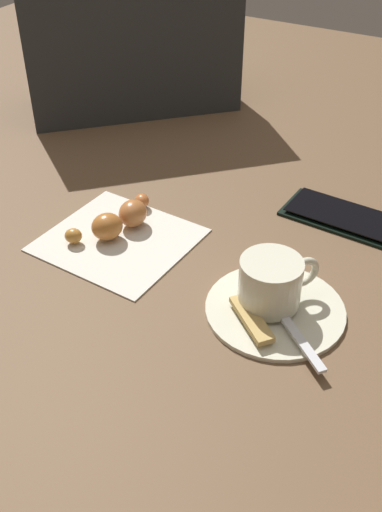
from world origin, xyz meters
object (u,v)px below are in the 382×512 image
Objects in this scene: espresso_cup at (272,282)px; saucer at (275,308)px; cell_phone at (346,218)px; croissant at (119,219)px; teaspoon at (277,307)px; laptop_bag at (130,34)px; sugar_packet at (251,319)px; napkin at (118,239)px.

saucer is at bearing -13.82° from espresso_cup.
espresso_cup is 0.49× the size of cell_phone.
croissant is (-0.21, 0.04, -0.02)m from espresso_cup.
teaspoon reaches higher than saucer.
laptop_bag is (-0.41, 0.36, 0.11)m from teaspoon.
espresso_cup reaches higher than croissant.
croissant reaches higher than saucer.
sugar_packet is 0.57m from laptop_bag.
saucer is 0.03m from espresso_cup.
napkin is at bearing 76.34° from laptop_bag.
napkin is (-0.20, 0.06, -0.01)m from sugar_packet.
napkin is at bearing -141.86° from cell_phone.
laptop_bag reaches higher than sugar_packet.
saucer is 0.87× the size of napkin.
croissant is (-0.21, 0.07, 0.01)m from sugar_packet.
teaspoon is at bearing -11.13° from croissant.
espresso_cup is 0.60× the size of croissant.
saucer is 0.21m from napkin.
sugar_packet is at bearing 90.93° from laptop_bag.
croissant is 0.81× the size of cell_phone.
teaspoon is 0.03m from sugar_packet.
teaspoon is at bearing -56.49° from saucer.
sugar_packet is 0.42× the size of napkin.
laptop_bag is (-0.41, 0.36, 0.11)m from saucer.
teaspoon reaches higher than sugar_packet.
croissant is at bearing 170.28° from saucer.
saucer is 0.20m from cell_phone.
teaspoon is at bearing -91.95° from cell_phone.
teaspoon is 0.68× the size of napkin.
saucer is 2.09× the size of sugar_packet.
sugar_packet is at bearing -19.15° from croissant.
napkin is at bearing -156.00° from sugar_packet.
sugar_packet is 0.53× the size of croissant.
cell_phone is (0.23, 0.16, -0.01)m from croissant.
sugar_packet is 0.43× the size of cell_phone.
napkin is (-0.21, 0.03, -0.01)m from teaspoon.
saucer is 0.22m from croissant.
napkin is (-0.21, 0.02, -0.00)m from saucer.
cell_phone is (0.01, 0.20, -0.01)m from teaspoon.
espresso_cup is 0.23× the size of laptop_bag.
napkin is 0.49× the size of laptop_bag.
teaspoon reaches higher than napkin.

